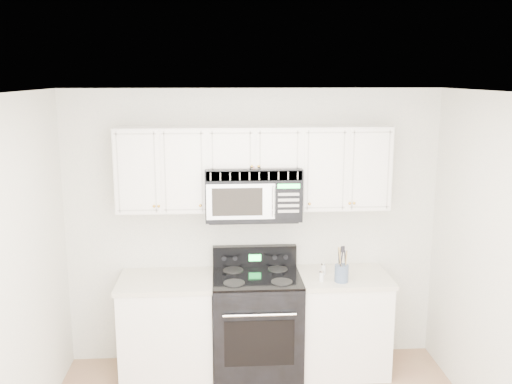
{
  "coord_description": "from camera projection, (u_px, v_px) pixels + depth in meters",
  "views": [
    {
      "loc": [
        -0.31,
        -3.46,
        2.72
      ],
      "look_at": [
        0.0,
        1.3,
        1.73
      ],
      "focal_mm": 40.0,
      "sensor_mm": 36.0,
      "label": 1
    }
  ],
  "objects": [
    {
      "name": "shaker_salt",
      "position": [
        322.0,
        276.0,
        5.04
      ],
      "size": [
        0.04,
        0.04,
        0.1
      ],
      "color": "silver",
      "rests_on": "base_cabinet_right"
    },
    {
      "name": "upper_cabinets",
      "position": [
        254.0,
        164.0,
        5.11
      ],
      "size": [
        2.44,
        0.37,
        0.75
      ],
      "color": "silver",
      "rests_on": "ground"
    },
    {
      "name": "base_cabinet_right",
      "position": [
        340.0,
        325.0,
        5.32
      ],
      "size": [
        0.86,
        0.65,
        0.92
      ],
      "color": "silver",
      "rests_on": "ground"
    },
    {
      "name": "room",
      "position": [
        269.0,
        298.0,
        3.69
      ],
      "size": [
        3.51,
        3.51,
        2.61
      ],
      "color": "#9B7D58",
      "rests_on": "ground"
    },
    {
      "name": "range",
      "position": [
        257.0,
        322.0,
        5.24
      ],
      "size": [
        0.79,
        0.72,
        1.13
      ],
      "color": "black",
      "rests_on": "ground"
    },
    {
      "name": "utensil_crock",
      "position": [
        342.0,
        272.0,
        5.03
      ],
      "size": [
        0.12,
        0.12,
        0.33
      ],
      "color": "#435974",
      "rests_on": "base_cabinet_right"
    },
    {
      "name": "microwave",
      "position": [
        253.0,
        192.0,
        5.11
      ],
      "size": [
        0.85,
        0.47,
        0.47
      ],
      "color": "black",
      "rests_on": "ground"
    },
    {
      "name": "shaker_pepper",
      "position": [
        323.0,
        269.0,
        5.22
      ],
      "size": [
        0.05,
        0.05,
        0.11
      ],
      "color": "silver",
      "rests_on": "base_cabinet_right"
    },
    {
      "name": "base_cabinet_left",
      "position": [
        168.0,
        330.0,
        5.22
      ],
      "size": [
        0.86,
        0.65,
        0.92
      ],
      "color": "silver",
      "rests_on": "ground"
    }
  ]
}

